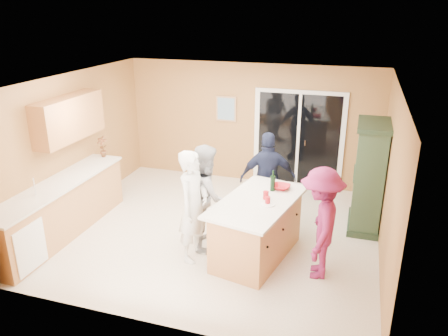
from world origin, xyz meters
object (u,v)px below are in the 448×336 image
(green_hutch, at_px, (369,178))
(woman_grey, at_px, (206,196))
(woman_white, at_px, (193,206))
(woman_navy, at_px, (268,179))
(kitchen_island, at_px, (257,230))
(woman_magenta, at_px, (320,224))

(green_hutch, xyz_separation_m, woman_grey, (-2.47, -1.39, -0.08))
(woman_white, bearing_deg, woman_navy, -20.66)
(kitchen_island, xyz_separation_m, woman_magenta, (0.96, -0.22, 0.38))
(woman_grey, bearing_deg, green_hutch, -84.98)
(kitchen_island, relative_size, woman_magenta, 1.20)
(woman_white, bearing_deg, kitchen_island, -62.14)
(woman_grey, distance_m, woman_magenta, 1.87)
(woman_grey, relative_size, woman_navy, 1.01)
(woman_grey, distance_m, woman_navy, 1.30)
(kitchen_island, relative_size, woman_grey, 1.17)
(woman_white, height_order, woman_grey, woman_white)
(woman_navy, bearing_deg, green_hutch, 174.55)
(woman_white, bearing_deg, green_hutch, -45.49)
(woman_magenta, bearing_deg, woman_navy, -146.31)
(kitchen_island, distance_m, woman_white, 1.06)
(woman_white, height_order, woman_magenta, woman_white)
(green_hutch, relative_size, woman_magenta, 1.15)
(green_hutch, bearing_deg, woman_navy, -168.15)
(woman_white, height_order, woman_navy, woman_white)
(green_hutch, distance_m, woman_navy, 1.72)
(kitchen_island, bearing_deg, woman_grey, -177.30)
(green_hutch, xyz_separation_m, woman_magenta, (-0.63, -1.75, -0.10))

